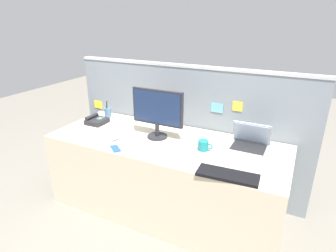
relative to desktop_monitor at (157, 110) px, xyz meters
The scene contains 11 objects.
ground_plane 0.96m from the desktop_monitor, 22.87° to the right, with size 10.00×10.00×0.00m, color slate.
desk 0.61m from the desktop_monitor, 22.87° to the right, with size 2.07×0.81×0.70m, color beige.
cubicle_divider 0.51m from the desktop_monitor, 76.08° to the left, with size 2.42×0.07×1.29m.
desktop_monitor is the anchor object (origin of this frame).
laptop 0.82m from the desktop_monitor, ahead, with size 0.31×0.27×0.21m.
desk_phone 0.75m from the desktop_monitor, behind, with size 0.18×0.19×0.08m.
keyboard_main 0.86m from the desktop_monitor, 26.67° to the right, with size 0.42×0.15×0.02m, color black.
computer_mouse_right_hand 0.45m from the desktop_monitor, 144.00° to the right, with size 0.06×0.10×0.03m, color #B2B5BC.
pen_cup 0.79m from the desktop_monitor, 162.54° to the left, with size 0.07×0.07×0.19m.
cell_phone_blue_case 0.48m from the desktop_monitor, 117.39° to the right, with size 0.06×0.13×0.01m, color blue.
coffee_mug 0.51m from the desktop_monitor, ahead, with size 0.12×0.09×0.09m.
Camera 1 is at (1.02, -1.99, 1.72)m, focal length 30.07 mm.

